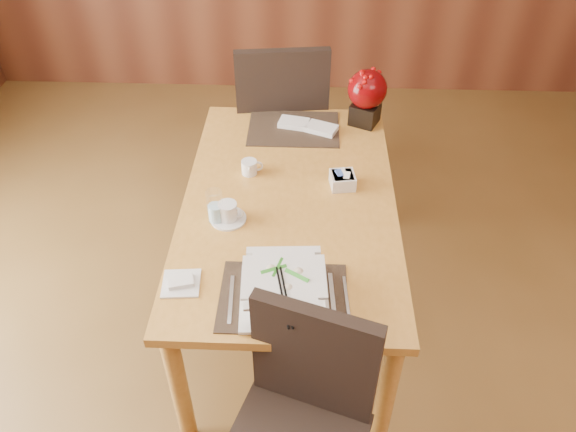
{
  "coord_description": "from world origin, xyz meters",
  "views": [
    {
      "loc": [
        0.07,
        -1.24,
        2.26
      ],
      "look_at": [
        0.0,
        0.35,
        0.87
      ],
      "focal_mm": 35.0,
      "sensor_mm": 36.0,
      "label": 1
    }
  ],
  "objects_px": {
    "sugar_caddy": "(342,180)",
    "near_chair": "(301,418)",
    "dining_table": "(289,216)",
    "water_glass": "(215,207)",
    "creamer_jug": "(249,167)",
    "far_chair": "(281,120)",
    "bread_plate": "(181,283)",
    "coffee_cup": "(228,213)",
    "berry_decor": "(367,94)",
    "soup_setting": "(284,288)"
  },
  "relations": [
    {
      "from": "dining_table",
      "to": "berry_decor",
      "type": "distance_m",
      "value": 0.76
    },
    {
      "from": "coffee_cup",
      "to": "bread_plate",
      "type": "xyz_separation_m",
      "value": [
        -0.13,
        -0.36,
        -0.03
      ]
    },
    {
      "from": "dining_table",
      "to": "sugar_caddy",
      "type": "distance_m",
      "value": 0.28
    },
    {
      "from": "creamer_jug",
      "to": "berry_decor",
      "type": "relative_size",
      "value": 0.32
    },
    {
      "from": "dining_table",
      "to": "near_chair",
      "type": "height_order",
      "value": "near_chair"
    },
    {
      "from": "creamer_jug",
      "to": "far_chair",
      "type": "height_order",
      "value": "far_chair"
    },
    {
      "from": "dining_table",
      "to": "water_glass",
      "type": "height_order",
      "value": "water_glass"
    },
    {
      "from": "sugar_caddy",
      "to": "near_chair",
      "type": "distance_m",
      "value": 1.02
    },
    {
      "from": "dining_table",
      "to": "coffee_cup",
      "type": "xyz_separation_m",
      "value": [
        -0.24,
        -0.14,
        0.13
      ]
    },
    {
      "from": "dining_table",
      "to": "creamer_jug",
      "type": "relative_size",
      "value": 16.7
    },
    {
      "from": "berry_decor",
      "to": "bread_plate",
      "type": "relative_size",
      "value": 2.12
    },
    {
      "from": "creamer_jug",
      "to": "bread_plate",
      "type": "relative_size",
      "value": 0.67
    },
    {
      "from": "dining_table",
      "to": "water_glass",
      "type": "bearing_deg",
      "value": -151.91
    },
    {
      "from": "water_glass",
      "to": "creamer_jug",
      "type": "bearing_deg",
      "value": 72.54
    },
    {
      "from": "sugar_caddy",
      "to": "bread_plate",
      "type": "height_order",
      "value": "sugar_caddy"
    },
    {
      "from": "water_glass",
      "to": "berry_decor",
      "type": "relative_size",
      "value": 0.53
    },
    {
      "from": "dining_table",
      "to": "water_glass",
      "type": "relative_size",
      "value": 9.91
    },
    {
      "from": "soup_setting",
      "to": "creamer_jug",
      "type": "bearing_deg",
      "value": 101.04
    },
    {
      "from": "coffee_cup",
      "to": "creamer_jug",
      "type": "height_order",
      "value": "coffee_cup"
    },
    {
      "from": "coffee_cup",
      "to": "water_glass",
      "type": "xyz_separation_m",
      "value": [
        -0.05,
        -0.01,
        0.04
      ]
    },
    {
      "from": "dining_table",
      "to": "water_glass",
      "type": "xyz_separation_m",
      "value": [
        -0.29,
        -0.15,
        0.17
      ]
    },
    {
      "from": "dining_table",
      "to": "water_glass",
      "type": "distance_m",
      "value": 0.37
    },
    {
      "from": "creamer_jug",
      "to": "near_chair",
      "type": "xyz_separation_m",
      "value": [
        0.26,
        -1.06,
        -0.25
      ]
    },
    {
      "from": "coffee_cup",
      "to": "near_chair",
      "type": "relative_size",
      "value": 0.15
    },
    {
      "from": "dining_table",
      "to": "coffee_cup",
      "type": "relative_size",
      "value": 10.29
    },
    {
      "from": "near_chair",
      "to": "water_glass",
      "type": "bearing_deg",
      "value": 135.04
    },
    {
      "from": "dining_table",
      "to": "far_chair",
      "type": "bearing_deg",
      "value": 95.21
    },
    {
      "from": "soup_setting",
      "to": "water_glass",
      "type": "height_order",
      "value": "water_glass"
    },
    {
      "from": "coffee_cup",
      "to": "sugar_caddy",
      "type": "distance_m",
      "value": 0.53
    },
    {
      "from": "soup_setting",
      "to": "water_glass",
      "type": "distance_m",
      "value": 0.5
    },
    {
      "from": "creamer_jug",
      "to": "sugar_caddy",
      "type": "height_order",
      "value": "creamer_jug"
    },
    {
      "from": "sugar_caddy",
      "to": "berry_decor",
      "type": "relative_size",
      "value": 0.36
    },
    {
      "from": "soup_setting",
      "to": "near_chair",
      "type": "bearing_deg",
      "value": -81.01
    },
    {
      "from": "coffee_cup",
      "to": "bread_plate",
      "type": "distance_m",
      "value": 0.38
    },
    {
      "from": "near_chair",
      "to": "far_chair",
      "type": "xyz_separation_m",
      "value": [
        -0.15,
        1.75,
        0.07
      ]
    },
    {
      "from": "coffee_cup",
      "to": "creamer_jug",
      "type": "relative_size",
      "value": 1.62
    },
    {
      "from": "soup_setting",
      "to": "near_chair",
      "type": "height_order",
      "value": "near_chair"
    },
    {
      "from": "berry_decor",
      "to": "soup_setting",
      "type": "bearing_deg",
      "value": -106.53
    },
    {
      "from": "sugar_caddy",
      "to": "near_chair",
      "type": "height_order",
      "value": "near_chair"
    },
    {
      "from": "sugar_caddy",
      "to": "coffee_cup",
      "type": "bearing_deg",
      "value": -152.69
    },
    {
      "from": "near_chair",
      "to": "creamer_jug",
      "type": "bearing_deg",
      "value": 122.3
    },
    {
      "from": "coffee_cup",
      "to": "soup_setting",
      "type": "bearing_deg",
      "value": -59.37
    },
    {
      "from": "coffee_cup",
      "to": "creamer_jug",
      "type": "distance_m",
      "value": 0.32
    },
    {
      "from": "creamer_jug",
      "to": "sugar_caddy",
      "type": "xyz_separation_m",
      "value": [
        0.41,
        -0.08,
        -0.0
      ]
    },
    {
      "from": "creamer_jug",
      "to": "far_chair",
      "type": "xyz_separation_m",
      "value": [
        0.11,
        0.7,
        -0.18
      ]
    },
    {
      "from": "berry_decor",
      "to": "far_chair",
      "type": "height_order",
      "value": "far_chair"
    },
    {
      "from": "dining_table",
      "to": "far_chair",
      "type": "distance_m",
      "value": 0.88
    },
    {
      "from": "berry_decor",
      "to": "coffee_cup",
      "type": "bearing_deg",
      "value": -127.82
    },
    {
      "from": "soup_setting",
      "to": "near_chair",
      "type": "xyz_separation_m",
      "value": [
        0.07,
        -0.32,
        -0.28
      ]
    },
    {
      "from": "water_glass",
      "to": "far_chair",
      "type": "relative_size",
      "value": 0.14
    }
  ]
}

